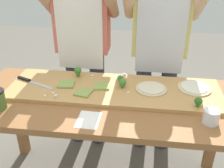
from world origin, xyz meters
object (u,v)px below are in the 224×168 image
at_px(chefs_knife, 30,81).
at_px(cheese_crumble_f, 92,76).
at_px(cook_right, 160,41).
at_px(cheese_crumble_c, 128,93).
at_px(pizza_slice_near_right, 102,86).
at_px(broccoli_floret_front_right, 198,101).
at_px(cheese_crumble_b, 53,94).
at_px(broccoli_floret_back_left, 78,71).
at_px(cheese_crumble_a, 124,75).
at_px(cheese_crumble_d, 45,96).
at_px(pizza_slice_near_left, 83,93).
at_px(recipe_note, 89,120).
at_px(cook_left, 83,38).
at_px(prep_table, 107,114).
at_px(broccoli_floret_center_right, 120,78).
at_px(cheese_crumble_e, 56,96).
at_px(flour_cup, 211,117).
at_px(broccoli_floret_front_mid, 122,83).
at_px(pizza_slice_center, 66,84).
at_px(pizza_whole_white_garlic, 194,88).
at_px(pizza_whole_cheese_artichoke, 151,89).

relative_size(chefs_knife, cheese_crumble_f, 21.44).
bearing_deg(cook_right, cheese_crumble_c, -111.93).
bearing_deg(pizza_slice_near_right, cook_right, 48.41).
height_order(broccoli_floret_front_right, cheese_crumble_b, broccoli_floret_front_right).
relative_size(broccoli_floret_back_left, cheese_crumble_a, 3.57).
distance_m(broccoli_floret_front_right, cheese_crumble_b, 0.87).
relative_size(cheese_crumble_c, cheese_crumble_d, 0.93).
bearing_deg(pizza_slice_near_left, recipe_note, -70.97).
bearing_deg(cook_left, prep_table, -63.71).
distance_m(broccoli_floret_center_right, cook_right, 0.45).
height_order(prep_table, cheese_crumble_d, cheese_crumble_d).
height_order(cheese_crumble_e, flour_cup, flour_cup).
height_order(cheese_crumble_f, flour_cup, flour_cup).
bearing_deg(chefs_knife, recipe_note, -35.75).
height_order(broccoli_floret_front_mid, cheese_crumble_a, broccoli_floret_front_mid).
bearing_deg(pizza_slice_center, chefs_knife, 177.99).
distance_m(pizza_whole_white_garlic, pizza_slice_near_right, 0.60).
xyz_separation_m(broccoli_floret_front_mid, cook_right, (0.24, 0.41, 0.15)).
bearing_deg(flour_cup, broccoli_floret_front_mid, 150.34).
distance_m(pizza_whole_cheese_artichoke, cheese_crumble_f, 0.43).
bearing_deg(cook_left, pizza_slice_near_right, -63.22).
xyz_separation_m(broccoli_floret_center_right, cook_right, (0.26, 0.33, 0.16)).
distance_m(pizza_slice_center, cheese_crumble_d, 0.19).
bearing_deg(broccoli_floret_front_right, chefs_knife, 171.32).
bearing_deg(chefs_knife, cook_left, 55.73).
height_order(cheese_crumble_a, cheese_crumble_f, cheese_crumble_a).
bearing_deg(cheese_crumble_f, broccoli_floret_front_right, -23.40).
bearing_deg(broccoli_floret_front_right, pizza_whole_cheese_artichoke, 148.28).
distance_m(chefs_knife, flour_cup, 1.16).
bearing_deg(pizza_whole_cheese_artichoke, pizza_slice_near_right, -178.98).
bearing_deg(pizza_slice_near_right, cheese_crumble_d, -152.60).
height_order(pizza_whole_cheese_artichoke, cook_right, cook_right).
relative_size(chefs_knife, pizza_slice_near_left, 3.08).
distance_m(chefs_knife, cheese_crumble_c, 0.67).
xyz_separation_m(pizza_slice_near_left, cheese_crumble_d, (-0.22, -0.07, 0.00)).
relative_size(pizza_whole_cheese_artichoke, broccoli_floret_front_mid, 3.14).
relative_size(pizza_whole_white_garlic, cheese_crumble_a, 10.49).
relative_size(pizza_whole_white_garlic, cheese_crumble_d, 16.13).
bearing_deg(cheese_crumble_d, pizza_whole_white_garlic, 13.42).
bearing_deg(pizza_slice_center, prep_table, -19.82).
distance_m(cheese_crumble_a, cheese_crumble_b, 0.51).
distance_m(broccoli_floret_back_left, cheese_crumble_b, 0.28).
xyz_separation_m(pizza_whole_white_garlic, cook_right, (-0.23, 0.37, 0.18)).
bearing_deg(chefs_knife, cheese_crumble_e, -36.37).
xyz_separation_m(broccoli_floret_front_mid, broccoli_floret_front_right, (0.45, -0.17, -0.00)).
height_order(cheese_crumble_b, cook_right, cook_right).
bearing_deg(cook_left, pizza_whole_white_garlic, -24.37).
bearing_deg(cheese_crumble_f, pizza_whole_cheese_artichoke, -17.36).
distance_m(pizza_slice_near_right, cook_left, 0.50).
height_order(pizza_slice_center, cheese_crumble_d, cheese_crumble_d).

